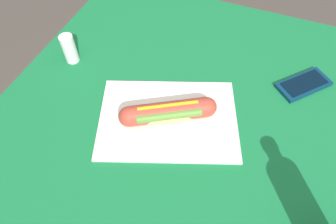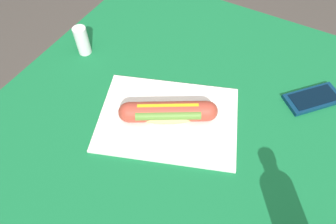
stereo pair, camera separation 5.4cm
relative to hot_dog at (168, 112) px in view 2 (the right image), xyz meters
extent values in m
plane|color=#47423D|center=(-0.08, -0.02, -0.81)|extent=(6.00, 6.00, 0.00)
cylinder|color=brown|center=(-0.47, -0.40, -0.44)|extent=(0.07, 0.07, 0.75)
cylinder|color=brown|center=(0.31, -0.40, -0.44)|extent=(0.07, 0.07, 0.75)
cube|color=brown|center=(-0.08, -0.02, -0.05)|extent=(0.94, 0.91, 0.03)
cube|color=#146B38|center=(-0.08, -0.02, -0.03)|extent=(1.00, 0.97, 0.00)
cube|color=white|center=(0.00, 0.00, -0.03)|extent=(0.38, 0.33, 0.01)
ellipsoid|color=#E5BC75|center=(0.00, 0.00, 0.00)|extent=(0.18, 0.14, 0.04)
cylinder|color=#A83D2D|center=(0.00, 0.00, 0.00)|extent=(0.18, 0.13, 0.05)
sphere|color=#A83D2D|center=(0.08, 0.04, 0.00)|extent=(0.05, 0.05, 0.05)
sphere|color=#A83D2D|center=(-0.08, -0.05, 0.00)|extent=(0.05, 0.05, 0.05)
cube|color=yellow|center=(0.00, 0.00, 0.02)|extent=(0.12, 0.08, 0.00)
cylinder|color=#568433|center=(-0.01, 0.01, 0.01)|extent=(0.14, 0.09, 0.02)
cube|color=#0A2D4C|center=(-0.29, -0.23, -0.03)|extent=(0.14, 0.14, 0.01)
cube|color=black|center=(-0.29, -0.23, -0.02)|extent=(0.12, 0.12, 0.00)
cylinder|color=silver|center=(0.32, -0.09, 0.01)|extent=(0.04, 0.04, 0.08)
camera|label=1|loc=(-0.15, 0.38, 0.56)|focal=32.28mm
camera|label=2|loc=(-0.20, 0.36, 0.56)|focal=32.28mm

